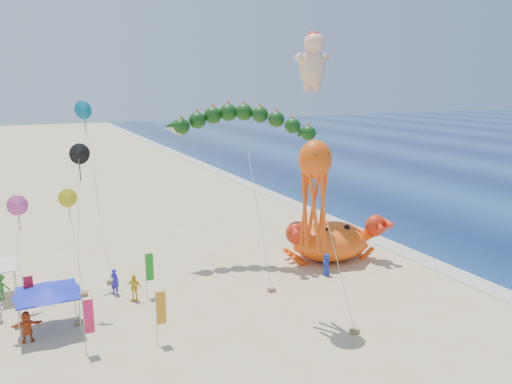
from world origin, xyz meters
TOP-DOWN VIEW (x-y plane):
  - ground at (0.00, 0.00)m, footprint 320.00×320.00m
  - foam_strip at (12.00, 0.00)m, footprint 320.00×320.00m
  - crab_inflatable at (5.19, 2.92)m, footprint 8.64×6.15m
  - dragon_kite at (-1.09, 6.35)m, footprint 11.99×10.28m
  - cherub_kite at (5.21, 6.34)m, footprint 2.20×3.68m
  - octopus_kite at (-1.79, -5.45)m, footprint 2.51×3.77m
  - canopy_blue at (-16.37, -0.00)m, footprint 3.70×3.70m
  - feather_flags at (-13.19, -1.28)m, footprint 7.96×6.48m
  - beachgoers at (-13.90, 1.88)m, footprint 22.96×7.62m
  - small_kites at (-14.50, 5.00)m, footprint 6.16×8.68m

SIDE VIEW (x-z plane):
  - ground at x=0.00m, z-range 0.00..0.00m
  - foam_strip at x=12.00m, z-range 0.01..0.01m
  - beachgoers at x=-13.90m, z-range -0.03..1.79m
  - crab_inflatable at x=5.19m, z-range -0.22..3.56m
  - feather_flags at x=-13.19m, z-range 0.41..3.61m
  - canopy_blue at x=-16.37m, z-range 1.09..3.80m
  - small_kites at x=-14.50m, z-range 1.39..14.37m
  - octopus_kite at x=-1.79m, z-range 2.70..13.70m
  - dragon_kite at x=-1.09m, z-range 4.76..16.91m
  - cherub_kite at x=5.21m, z-range 6.82..25.07m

